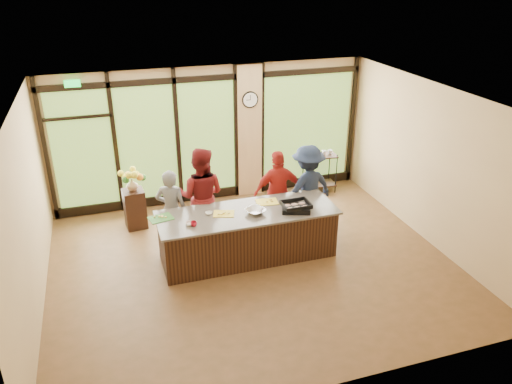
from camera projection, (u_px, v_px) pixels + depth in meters
floor at (253, 264)px, 8.96m from camera, size 7.00×7.00×0.00m
ceiling at (252, 100)px, 7.70m from camera, size 7.00×7.00×0.00m
back_wall at (211, 135)px, 10.92m from camera, size 7.00×0.00×7.00m
left_wall at (26, 218)px, 7.36m from camera, size 0.00×6.00×6.00m
right_wall at (431, 165)px, 9.30m from camera, size 0.00×6.00×6.00m
window_wall at (219, 139)px, 10.97m from camera, size 6.90×0.12×3.00m
island_base at (248, 235)px, 9.03m from camera, size 3.10×1.00×0.88m
countertop at (247, 213)px, 8.84m from camera, size 3.20×1.10×0.04m
wall_clock at (250, 100)px, 10.73m from camera, size 0.36×0.04×0.36m
cook_left at (172, 210)px, 9.18m from camera, size 0.68×0.58×1.58m
cook_midleft at (201, 196)px, 9.38m from camera, size 1.13×1.03×1.89m
cook_midright at (278, 192)px, 9.73m from camera, size 1.01×0.44×1.71m
cook_right at (307, 188)px, 9.85m from camera, size 1.26×0.89×1.76m
roasting_pan at (296, 208)px, 8.86m from camera, size 0.59×0.53×0.09m
mixing_bowl at (255, 211)px, 8.75m from camera, size 0.45×0.45×0.08m
cutting_board_left at (161, 218)px, 8.59m from camera, size 0.45×0.38×0.01m
cutting_board_center at (224, 214)px, 8.75m from camera, size 0.43×0.37×0.01m
cutting_board_right at (267, 202)px, 9.18m from camera, size 0.43×0.34×0.01m
prep_bowl_near at (190, 224)px, 8.37m from camera, size 0.20×0.20×0.05m
prep_bowl_mid at (209, 213)px, 8.73m from camera, size 0.14×0.14×0.04m
prep_bowl_far at (254, 206)px, 8.98m from camera, size 0.18×0.18×0.03m
red_ramekin at (194, 224)px, 8.33m from camera, size 0.11×0.11×0.08m
flower_stand at (135, 209)px, 10.08m from camera, size 0.44×0.44×0.81m
flower_vase at (132, 185)px, 9.86m from camera, size 0.25×0.25×0.24m
bar_cart at (320, 167)px, 11.58m from camera, size 0.78×0.50×1.01m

